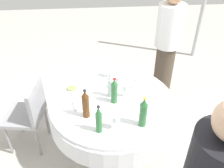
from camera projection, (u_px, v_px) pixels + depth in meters
name	position (u px, v px, depth m)	size (l,w,h in m)	color
ground_plane	(112.00, 147.00, 2.93)	(10.00, 10.00, 0.00)	#B7B2A8
dining_table	(112.00, 110.00, 2.58)	(1.31, 1.31, 0.74)	white
bottle_green_west	(114.00, 91.00, 2.39)	(0.07, 0.07, 0.28)	#2D6B38
bottle_green_east	(143.00, 113.00, 2.12)	(0.07, 0.07, 0.31)	#2D6B38
bottle_green_mid	(99.00, 120.00, 2.06)	(0.06, 0.06, 0.29)	#2D6B38
bottle_clear_front	(110.00, 85.00, 2.46)	(0.06, 0.06, 0.30)	silver
bottle_brown_outer	(86.00, 104.00, 2.21)	(0.07, 0.07, 0.31)	#593314
wine_glass_front	(118.00, 80.00, 2.58)	(0.07, 0.07, 0.15)	white
wine_glass_outer	(126.00, 88.00, 2.47)	(0.07, 0.07, 0.14)	white
wine_glass_south	(109.00, 69.00, 2.76)	(0.07, 0.07, 0.15)	white
wine_glass_north	(136.00, 80.00, 2.57)	(0.07, 0.07, 0.16)	white
wine_glass_far	(116.00, 119.00, 2.10)	(0.07, 0.07, 0.15)	white
plate_far	(72.00, 89.00, 2.61)	(0.25, 0.25, 0.04)	white
plate_left	(154.00, 106.00, 2.40)	(0.25, 0.25, 0.02)	white
knife_east	(154.00, 89.00, 2.64)	(0.18, 0.02, 0.01)	silver
folded_napkin	(81.00, 104.00, 2.41)	(0.14, 0.14, 0.02)	white
person_west	(167.00, 44.00, 3.24)	(0.34, 0.34, 1.62)	#4C3F33
chair_south	(30.00, 111.00, 2.67)	(0.46, 0.46, 0.87)	#99999E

